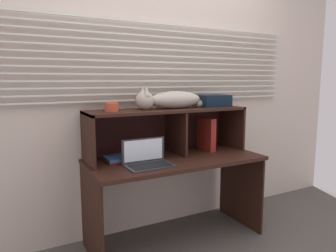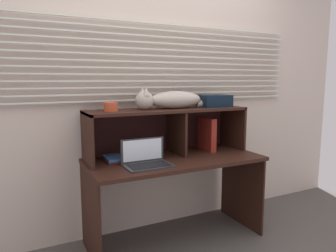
% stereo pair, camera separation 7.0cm
% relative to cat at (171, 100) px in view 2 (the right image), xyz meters
% --- Properties ---
extents(ground_plane, '(4.40, 4.40, 0.00)m').
position_rel_cat_xyz_m(ground_plane, '(-0.02, -0.32, -1.17)').
color(ground_plane, '#4C4742').
extents(back_panel_with_blinds, '(4.40, 0.08, 2.50)m').
position_rel_cat_xyz_m(back_panel_with_blinds, '(-0.02, 0.23, 0.09)').
color(back_panel_with_blinds, beige).
rests_on(back_panel_with_blinds, ground).
extents(desk, '(1.41, 0.64, 0.70)m').
position_rel_cat_xyz_m(desk, '(-0.02, -0.13, -0.60)').
color(desk, black).
rests_on(desk, ground).
extents(hutch_shelf_unit, '(1.36, 0.37, 0.39)m').
position_rel_cat_xyz_m(hutch_shelf_unit, '(-0.02, 0.03, -0.18)').
color(hutch_shelf_unit, black).
rests_on(hutch_shelf_unit, desk).
extents(cat, '(0.79, 0.18, 0.18)m').
position_rel_cat_xyz_m(cat, '(0.00, 0.00, 0.00)').
color(cat, '#B5A899').
rests_on(cat, hutch_shelf_unit).
extents(laptop, '(0.35, 0.23, 0.19)m').
position_rel_cat_xyz_m(laptop, '(-0.31, -0.22, -0.42)').
color(laptop, '#2C2C2C').
rests_on(laptop, desk).
extents(binder_upright, '(0.05, 0.22, 0.29)m').
position_rel_cat_xyz_m(binder_upright, '(0.36, 0.00, -0.32)').
color(binder_upright, maroon).
rests_on(binder_upright, desk).
extents(book_stack, '(0.18, 0.22, 0.04)m').
position_rel_cat_xyz_m(book_stack, '(-0.48, 0.00, -0.44)').
color(book_stack, brown).
rests_on(book_stack, desk).
extents(small_basket, '(0.10, 0.10, 0.07)m').
position_rel_cat_xyz_m(small_basket, '(-0.51, 0.00, -0.04)').
color(small_basket, '#C34727').
rests_on(small_basket, hutch_shelf_unit).
extents(storage_box, '(0.27, 0.20, 0.10)m').
position_rel_cat_xyz_m(storage_box, '(0.43, 0.00, -0.02)').
color(storage_box, black).
rests_on(storage_box, hutch_shelf_unit).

